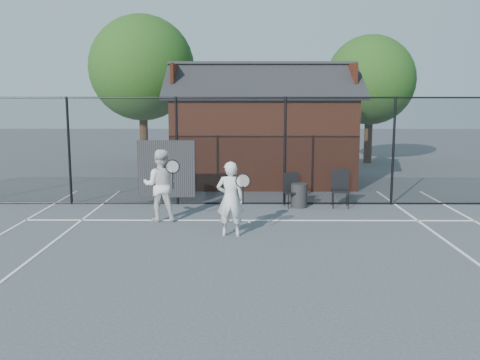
{
  "coord_description": "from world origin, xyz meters",
  "views": [
    {
      "loc": [
        -0.14,
        -9.75,
        3.01
      ],
      "look_at": [
        -0.23,
        2.39,
        1.1
      ],
      "focal_mm": 40.0,
      "sensor_mm": 36.0,
      "label": 1
    }
  ],
  "objects_px": {
    "chair_left": "(293,191)",
    "player_front": "(230,199)",
    "chair_right": "(340,189)",
    "waste_bin": "(299,195)",
    "player_back": "(161,185)",
    "clubhouse": "(262,137)"
  },
  "relations": [
    {
      "from": "clubhouse",
      "to": "player_back",
      "type": "distance_m",
      "value": 6.6
    },
    {
      "from": "chair_left",
      "to": "waste_bin",
      "type": "height_order",
      "value": "chair_left"
    },
    {
      "from": "clubhouse",
      "to": "player_back",
      "type": "xyz_separation_m",
      "value": [
        -2.66,
        -5.99,
        -0.73
      ]
    },
    {
      "from": "chair_right",
      "to": "waste_bin",
      "type": "height_order",
      "value": "chair_right"
    },
    {
      "from": "player_front",
      "to": "waste_bin",
      "type": "distance_m",
      "value": 3.56
    },
    {
      "from": "waste_bin",
      "to": "chair_right",
      "type": "bearing_deg",
      "value": 0.0
    },
    {
      "from": "player_front",
      "to": "chair_right",
      "type": "xyz_separation_m",
      "value": [
        2.93,
        3.03,
        -0.32
      ]
    },
    {
      "from": "clubhouse",
      "to": "player_front",
      "type": "relative_size",
      "value": 3.98
    },
    {
      "from": "clubhouse",
      "to": "chair_right",
      "type": "bearing_deg",
      "value": -65.58
    },
    {
      "from": "clubhouse",
      "to": "player_back",
      "type": "height_order",
      "value": "clubhouse"
    },
    {
      "from": "player_front",
      "to": "chair_right",
      "type": "height_order",
      "value": "player_front"
    },
    {
      "from": "chair_left",
      "to": "chair_right",
      "type": "xyz_separation_m",
      "value": [
        1.3,
        0.0,
        0.05
      ]
    },
    {
      "from": "chair_left",
      "to": "chair_right",
      "type": "bearing_deg",
      "value": -13.18
    },
    {
      "from": "chair_left",
      "to": "player_front",
      "type": "bearing_deg",
      "value": -131.43
    },
    {
      "from": "player_front",
      "to": "chair_left",
      "type": "relative_size",
      "value": 1.79
    },
    {
      "from": "player_back",
      "to": "chair_left",
      "type": "bearing_deg",
      "value": 25.32
    },
    {
      "from": "player_front",
      "to": "player_back",
      "type": "bearing_deg",
      "value": 140.31
    },
    {
      "from": "chair_left",
      "to": "waste_bin",
      "type": "xyz_separation_m",
      "value": [
        0.17,
        0.0,
        -0.13
      ]
    },
    {
      "from": "clubhouse",
      "to": "waste_bin",
      "type": "relative_size",
      "value": 9.93
    },
    {
      "from": "chair_left",
      "to": "waste_bin",
      "type": "relative_size",
      "value": 1.4
    },
    {
      "from": "player_back",
      "to": "clubhouse",
      "type": "bearing_deg",
      "value": 66.04
    },
    {
      "from": "chair_left",
      "to": "waste_bin",
      "type": "distance_m",
      "value": 0.21
    }
  ]
}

